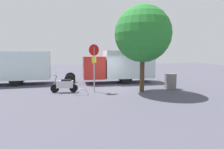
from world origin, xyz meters
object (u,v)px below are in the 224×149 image
object	(u,v)px
box_truck_near	(118,65)
street_tree	(143,34)
bike_rack_hoop	(82,95)
utility_cabinet	(170,81)
motorcycle	(65,85)
box_truck_far	(9,66)
stop_sign	(94,60)

from	to	relation	value
box_truck_near	street_tree	world-z (taller)	street_tree
bike_rack_hoop	street_tree	bearing A→B (deg)	-178.64
utility_cabinet	bike_rack_hoop	distance (m)	6.61
motorcycle	box_truck_far	bearing A→B (deg)	-35.22
street_tree	utility_cabinet	size ratio (longest dim) A/B	5.13
box_truck_near	bike_rack_hoop	xyz separation A→B (m)	(3.49, 4.35, -1.59)
motorcycle	bike_rack_hoop	distance (m)	1.57
box_truck_far	motorcycle	size ratio (longest dim) A/B	4.51
box_truck_far	utility_cabinet	bearing A→B (deg)	157.21
box_truck_far	motorcycle	xyz separation A→B (m)	(-4.57, 4.22, -1.04)
box_truck_far	utility_cabinet	world-z (taller)	box_truck_far
stop_sign	street_tree	world-z (taller)	street_tree
motorcycle	bike_rack_hoop	size ratio (longest dim) A/B	2.13
stop_sign	bike_rack_hoop	world-z (taller)	stop_sign
bike_rack_hoop	stop_sign	bearing A→B (deg)	-140.24
box_truck_near	utility_cabinet	size ratio (longest dim) A/B	6.90
box_truck_far	stop_sign	size ratio (longest dim) A/B	2.52
box_truck_far	bike_rack_hoop	size ratio (longest dim) A/B	9.58
bike_rack_hoop	box_truck_near	bearing A→B (deg)	-128.73
box_truck_near	street_tree	bearing A→B (deg)	99.27
motorcycle	street_tree	bearing A→B (deg)	177.32
stop_sign	bike_rack_hoop	bearing A→B (deg)	39.76
box_truck_far	stop_sign	distance (m)	7.96
motorcycle	utility_cabinet	xyz separation A→B (m)	(-7.63, 0.40, 0.05)
box_truck_near	bike_rack_hoop	bearing A→B (deg)	52.48
box_truck_near	box_truck_far	distance (m)	9.18
motorcycle	street_tree	world-z (taller)	street_tree
street_tree	motorcycle	bearing A→B (deg)	-10.15
stop_sign	utility_cabinet	world-z (taller)	stop_sign
box_truck_far	utility_cabinet	distance (m)	13.08
stop_sign	motorcycle	bearing A→B (deg)	-7.99
box_truck_near	stop_sign	world-z (taller)	stop_sign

